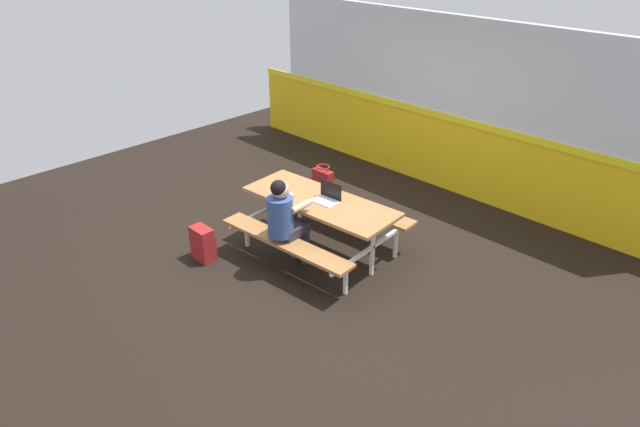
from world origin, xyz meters
TOP-DOWN VIEW (x-y plane):
  - ground_plane at (0.00, 0.00)m, footprint 10.00×10.00m
  - accent_backdrop at (0.00, 2.76)m, footprint 8.00×0.14m
  - picnic_table_main at (0.07, -0.00)m, footprint 2.02×1.69m
  - student_nearer at (0.05, -0.56)m, footprint 0.38×0.53m
  - laptop_silver at (0.15, 0.04)m, footprint 0.34×0.24m
  - backpack_dark at (-0.83, -1.14)m, footprint 0.30×0.22m
  - tote_bag_bright at (-1.13, 1.28)m, footprint 0.34×0.21m

SIDE VIEW (x-z plane):
  - ground_plane at x=0.00m, z-range -0.02..0.00m
  - tote_bag_bright at x=-1.13m, z-range -0.02..0.41m
  - backpack_dark at x=-0.83m, z-range 0.00..0.44m
  - picnic_table_main at x=0.07m, z-range 0.21..0.95m
  - student_nearer at x=0.05m, z-range 0.10..1.31m
  - laptop_silver at x=0.15m, z-range 0.67..0.90m
  - accent_backdrop at x=0.00m, z-range -0.05..2.55m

